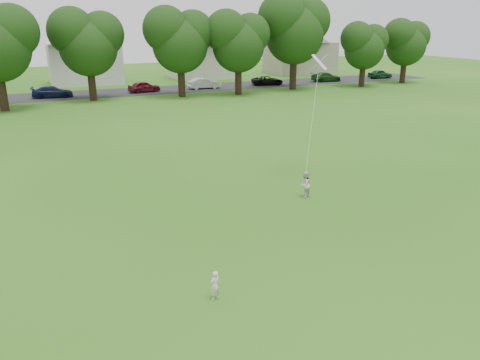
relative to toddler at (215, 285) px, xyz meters
name	(u,v)px	position (x,y,z in m)	size (l,w,h in m)	color
ground	(274,260)	(2.66, 1.37, -0.46)	(160.00, 160.00, 0.00)	#265E15
street	(98,94)	(2.66, 43.37, -0.45)	(90.00, 7.00, 0.01)	#2D2D30
toddler	(215,285)	(0.00, 0.00, 0.00)	(0.33, 0.22, 0.91)	silver
older_boy	(305,184)	(6.73, 6.10, 0.17)	(0.60, 0.47, 1.24)	silver
kite	(312,119)	(7.72, 7.28, 2.90)	(1.58, 1.77, 5.80)	white
tree_row	(100,35)	(2.66, 37.26, 5.95)	(79.57, 8.70, 11.09)	black
parked_cars	(138,87)	(6.98, 42.37, 0.15)	(72.14, 2.31, 1.27)	black
house_row	(68,46)	(0.90, 53.37, 4.23)	(78.13, 14.16, 9.30)	white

